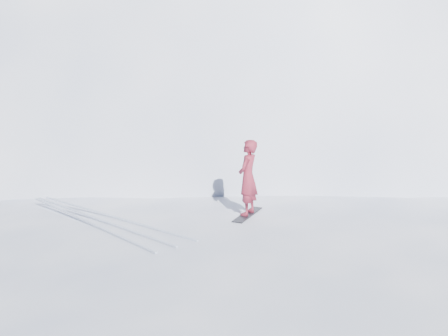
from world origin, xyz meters
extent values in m
ellipsoid|color=white|center=(1.00, 3.00, 0.00)|extent=(36.00, 28.00, 4.80)
ellipsoid|color=white|center=(22.00, 26.00, 0.00)|extent=(60.00, 56.00, 56.00)
ellipsoid|color=white|center=(10.00, 20.00, 0.00)|extent=(28.00, 24.00, 18.00)
ellipsoid|color=white|center=(-2.00, 6.00, 0.00)|extent=(7.00, 6.30, 1.00)
ellipsoid|color=white|center=(7.00, 4.00, 0.00)|extent=(4.00, 3.60, 0.60)
cube|color=black|center=(1.68, 3.28, 2.41)|extent=(1.45, 0.93, 0.02)
imported|color=maroon|center=(1.68, 3.28, 3.41)|extent=(0.86, 0.75, 1.97)
cube|color=silver|center=(-1.88, 5.40, 2.42)|extent=(0.62, 5.98, 0.04)
cube|color=silver|center=(-1.57, 5.40, 2.42)|extent=(1.05, 5.93, 0.04)
cube|color=silver|center=(-1.18, 5.40, 2.42)|extent=(1.42, 5.86, 0.04)
camera|label=1|loc=(-6.61, -6.22, 6.25)|focal=40.00mm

